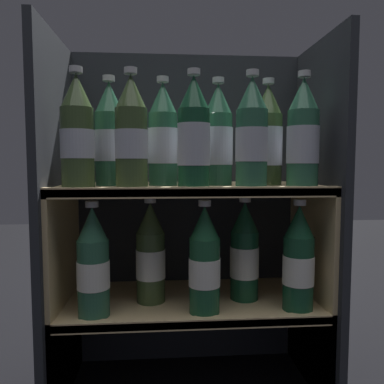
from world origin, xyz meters
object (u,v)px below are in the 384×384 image
object	(u,v)px
bottle_upper_front_0	(77,134)
bottle_upper_back_2	(218,138)
bottle_upper_back_1	(163,138)
bottle_upper_back_3	(268,139)
bottle_lower_back_1	(244,254)
bottle_lower_front_2	(298,261)
bottle_lower_back_0	(151,255)
bottle_upper_front_2	(194,136)
bottle_upper_back_0	(110,137)
bottle_upper_front_3	(252,136)
bottle_upper_front_4	(303,136)
bottle_lower_front_0	(93,265)
bottle_lower_front_1	(205,263)
bottle_upper_front_1	(131,135)

from	to	relation	value
bottle_upper_front_0	bottle_upper_back_2	xyz separation A→B (m)	(0.34, 0.09, -0.00)
bottle_upper_front_0	bottle_upper_back_1	bearing A→B (deg)	23.32
bottle_upper_back_2	bottle_upper_back_3	world-z (taller)	same
bottle_lower_back_1	bottle_upper_front_0	bearing A→B (deg)	-168.37
bottle_lower_front_2	bottle_lower_back_0	bearing A→B (deg)	166.97
bottle_upper_front_2	bottle_upper_back_0	xyz separation A→B (m)	(-0.21, 0.09, 0.00)
bottle_upper_front_3	bottle_upper_back_1	xyz separation A→B (m)	(-0.21, 0.09, -0.00)
bottle_upper_front_2	bottle_upper_back_1	distance (m)	0.11
bottle_upper_front_0	bottle_upper_front_4	xyz separation A→B (m)	(0.54, 0.00, -0.00)
bottle_upper_front_0	bottle_upper_front_4	distance (m)	0.54
bottle_upper_front_2	bottle_lower_front_0	xyz separation A→B (m)	(-0.24, -0.00, -0.31)
bottle_upper_back_3	bottle_lower_front_2	size ratio (longest dim) A/B	1.00
bottle_upper_back_1	bottle_lower_back_0	xyz separation A→B (m)	(-0.03, -0.00, -0.31)
bottle_upper_front_0	bottle_lower_back_1	xyz separation A→B (m)	(0.41, 0.09, -0.31)
bottle_lower_front_1	bottle_lower_back_1	xyz separation A→B (m)	(0.12, 0.09, -0.00)
bottle_lower_back_1	bottle_upper_front_3	bearing A→B (deg)	-93.02
bottle_upper_back_2	bottle_upper_front_3	bearing A→B (deg)	-51.00
bottle_upper_front_4	bottle_lower_front_1	xyz separation A→B (m)	(-0.24, 0.00, -0.31)
bottle_upper_front_1	bottle_upper_front_2	size ratio (longest dim) A/B	1.00
bottle_upper_back_1	bottle_upper_back_2	size ratio (longest dim) A/B	1.00
bottle_upper_front_4	bottle_lower_back_0	size ratio (longest dim) A/B	1.00
bottle_lower_back_1	bottle_lower_front_0	bearing A→B (deg)	-167.49
bottle_upper_back_2	bottle_upper_front_2	bearing A→B (deg)	-129.00
bottle_upper_back_0	bottle_upper_back_2	xyz separation A→B (m)	(0.28, 0.00, -0.00)
bottle_upper_front_1	bottle_upper_front_2	xyz separation A→B (m)	(0.15, 0.00, -0.00)
bottle_upper_front_3	bottle_lower_back_0	distance (m)	0.40
bottle_upper_front_0	bottle_upper_back_1	size ratio (longest dim) A/B	1.00
bottle_upper_front_0	bottle_lower_front_2	distance (m)	0.62
bottle_upper_front_2	bottle_upper_front_1	bearing A→B (deg)	-180.00
bottle_upper_front_4	bottle_lower_front_0	size ratio (longest dim) A/B	1.00
bottle_lower_front_0	bottle_lower_back_1	xyz separation A→B (m)	(0.38, 0.09, -0.00)
bottle_upper_front_4	bottle_upper_back_3	world-z (taller)	same
bottle_upper_front_4	bottle_upper_back_2	xyz separation A→B (m)	(-0.20, 0.09, -0.00)
bottle_upper_front_1	bottle_lower_back_0	xyz separation A→B (m)	(0.04, 0.09, -0.31)
bottle_lower_front_1	bottle_upper_front_3	bearing A→B (deg)	0.00
bottle_upper_front_1	bottle_upper_back_1	distance (m)	0.11
bottle_upper_back_1	bottle_upper_front_1	bearing A→B (deg)	-130.90
bottle_upper_front_0	bottle_lower_front_2	size ratio (longest dim) A/B	1.00
bottle_upper_back_0	bottle_upper_back_3	distance (m)	0.41
bottle_lower_front_0	bottle_upper_front_0	bearing A→B (deg)	180.00
bottle_upper_front_4	bottle_upper_back_3	distance (m)	0.11
bottle_upper_front_0	bottle_lower_front_0	world-z (taller)	bottle_upper_front_0
bottle_lower_front_1	bottle_upper_back_0	bearing A→B (deg)	160.04
bottle_upper_back_2	bottle_lower_back_1	size ratio (longest dim) A/B	1.00
bottle_upper_back_0	bottle_upper_back_3	size ratio (longest dim) A/B	1.00
bottle_lower_back_0	bottle_lower_back_1	distance (m)	0.25
bottle_lower_front_0	bottle_lower_front_1	distance (m)	0.27
bottle_upper_back_2	bottle_lower_front_2	size ratio (longest dim) A/B	1.00
bottle_upper_back_1	bottle_upper_back_2	world-z (taller)	same
bottle_lower_back_0	bottle_upper_front_3	bearing A→B (deg)	-19.08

